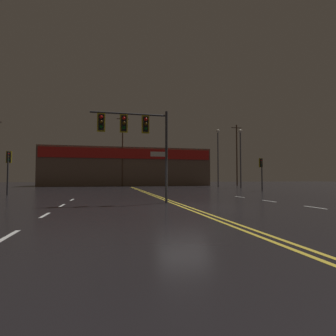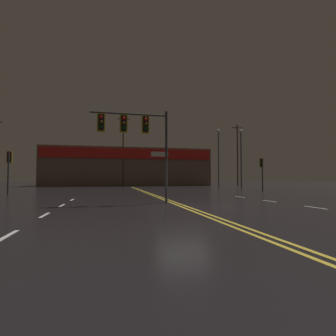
{
  "view_description": "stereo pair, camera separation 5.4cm",
  "coord_description": "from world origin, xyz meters",
  "px_view_note": "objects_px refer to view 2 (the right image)",
  "views": [
    {
      "loc": [
        -3.55,
        -12.21,
        1.34
      ],
      "look_at": [
        0.0,
        3.5,
        2.0
      ],
      "focal_mm": 28.0,
      "sensor_mm": 36.0,
      "label": 1
    },
    {
      "loc": [
        -3.5,
        -12.22,
        1.34
      ],
      "look_at": [
        0.0,
        3.5,
        2.0
      ],
      "focal_mm": 28.0,
      "sensor_mm": 36.0,
      "label": 2
    }
  ],
  "objects_px": {
    "traffic_signal_corner_northwest": "(9,163)",
    "streetlight_far_left": "(218,150)",
    "traffic_signal_corner_northeast": "(262,167)",
    "traffic_signal_median": "(134,130)",
    "streetlight_median_approach": "(241,150)"
  },
  "relations": [
    {
      "from": "traffic_signal_corner_northwest",
      "to": "streetlight_far_left",
      "type": "height_order",
      "value": "streetlight_far_left"
    },
    {
      "from": "traffic_signal_corner_northeast",
      "to": "streetlight_far_left",
      "type": "xyz_separation_m",
      "value": [
        1.38,
        14.63,
        3.43
      ]
    },
    {
      "from": "traffic_signal_median",
      "to": "streetlight_far_left",
      "type": "height_order",
      "value": "streetlight_far_left"
    },
    {
      "from": "traffic_signal_median",
      "to": "streetlight_far_left",
      "type": "bearing_deg",
      "value": 57.92
    },
    {
      "from": "traffic_signal_corner_northwest",
      "to": "streetlight_median_approach",
      "type": "xyz_separation_m",
      "value": [
        26.97,
        10.97,
        2.9
      ]
    },
    {
      "from": "traffic_signal_corner_northeast",
      "to": "streetlight_median_approach",
      "type": "height_order",
      "value": "streetlight_median_approach"
    },
    {
      "from": "traffic_signal_median",
      "to": "traffic_signal_corner_northwest",
      "type": "height_order",
      "value": "traffic_signal_median"
    },
    {
      "from": "traffic_signal_corner_northeast",
      "to": "streetlight_median_approach",
      "type": "bearing_deg",
      "value": 74.01
    },
    {
      "from": "traffic_signal_median",
      "to": "traffic_signal_corner_northwest",
      "type": "distance_m",
      "value": 13.68
    },
    {
      "from": "traffic_signal_median",
      "to": "streetlight_median_approach",
      "type": "distance_m",
      "value": 27.24
    },
    {
      "from": "traffic_signal_corner_northwest",
      "to": "streetlight_far_left",
      "type": "bearing_deg",
      "value": 31.9
    },
    {
      "from": "traffic_signal_corner_northwest",
      "to": "traffic_signal_corner_northeast",
      "type": "xyz_separation_m",
      "value": [
        24.19,
        1.28,
        -0.06
      ]
    },
    {
      "from": "traffic_signal_median",
      "to": "streetlight_far_left",
      "type": "relative_size",
      "value": 0.54
    },
    {
      "from": "streetlight_median_approach",
      "to": "traffic_signal_corner_northwest",
      "type": "bearing_deg",
      "value": -157.86
    },
    {
      "from": "traffic_signal_corner_northwest",
      "to": "traffic_signal_median",
      "type": "bearing_deg",
      "value": -46.13
    }
  ]
}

